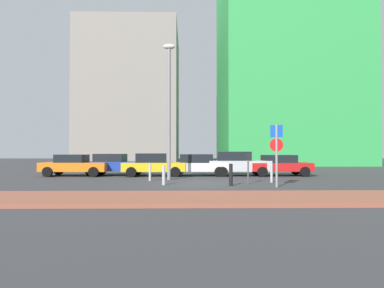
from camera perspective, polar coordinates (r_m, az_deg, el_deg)
The scene contains 17 objects.
ground_plane at distance 17.53m, azimuth 1.26°, elevation -6.52°, with size 120.00×120.00×0.00m, color #38383A.
sidewalk_brick at distance 11.58m, azimuth 2.46°, elevation -8.94°, with size 40.00×3.18×0.14m, color #93513D.
parked_car_orange at distance 23.88m, azimuth -18.82°, elevation -3.30°, with size 4.33×2.10×1.41m.
parked_car_blue at distance 23.86m, azimuth -12.78°, elevation -3.27°, with size 4.14×2.22×1.45m.
parked_car_yellow at distance 22.69m, azimuth -6.42°, elevation -3.38°, with size 4.12×2.07×1.48m.
parked_car_white at distance 22.77m, azimuth 1.17°, elevation -3.41°, with size 4.17×1.94×1.43m.
parked_car_silver at distance 23.01m, azimuth 7.58°, elevation -3.18°, with size 4.08×2.18×1.60m.
parked_car_red at distance 23.50m, azimuth 14.25°, elevation -3.35°, with size 4.01×2.02×1.38m.
parking_sign_post at distance 16.06m, azimuth 13.79°, elevation -0.59°, with size 0.59×0.15×2.84m.
parking_meter at distance 17.38m, azimuth 9.25°, elevation -3.33°, with size 0.18×0.14×1.52m.
street_lamp at distance 19.90m, azimuth -3.82°, elevation 7.17°, with size 0.70×0.36×7.77m.
traffic_bollard_near at distance 16.71m, azimuth -4.69°, elevation -5.15°, with size 0.16×0.16×0.95m, color #B7B7BC.
traffic_bollard_mid at distance 16.35m, azimuth 6.44°, elevation -5.07°, with size 0.18×0.18×1.05m, color black.
traffic_bollard_far at distance 19.09m, azimuth -6.96°, elevation -4.59°, with size 0.13×0.13×0.99m, color #B7B7BC.
traffic_bollard_edge at distance 18.48m, azimuth 13.00°, elevation -4.71°, with size 0.13×0.13×0.97m, color #B7B7BC.
building_colorful_midrise at distance 45.89m, azimuth 15.23°, elevation 12.36°, with size 16.16×13.98×24.69m, color green.
building_under_construction at distance 46.62m, azimuth -9.79°, elevation 7.51°, with size 11.92×13.93×17.32m, color gray.
Camera 1 is at (-0.70, -17.44, 1.63)m, focal length 32.29 mm.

